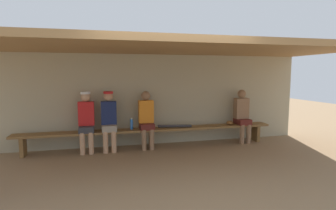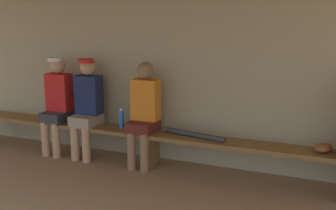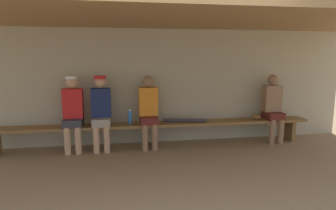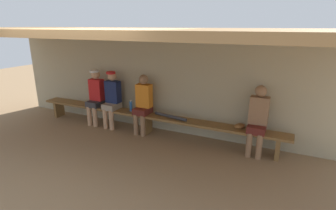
{
  "view_description": "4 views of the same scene",
  "coord_description": "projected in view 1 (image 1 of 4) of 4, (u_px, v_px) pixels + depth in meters",
  "views": [
    {
      "loc": [
        -1.09,
        -4.53,
        1.73
      ],
      "look_at": [
        0.29,
        1.1,
        1.06
      ],
      "focal_mm": 28.65,
      "sensor_mm": 36.0,
      "label": 1
    },
    {
      "loc": [
        2.14,
        -2.95,
        1.88
      ],
      "look_at": [
        0.43,
        1.06,
        0.95
      ],
      "focal_mm": 43.84,
      "sensor_mm": 36.0,
      "label": 2
    },
    {
      "loc": [
        -0.62,
        -3.66,
        1.67
      ],
      "look_at": [
        0.2,
        1.28,
        0.84
      ],
      "focal_mm": 30.96,
      "sensor_mm": 36.0,
      "label": 3
    },
    {
      "loc": [
        2.81,
        -3.3,
        2.38
      ],
      "look_at": [
        0.62,
        1.31,
        0.82
      ],
      "focal_mm": 28.14,
      "sensor_mm": 36.0,
      "label": 4
    }
  ],
  "objects": [
    {
      "name": "dugout_roof",
      "position": [
        158.0,
        47.0,
        5.24
      ],
      "size": [
        8.0,
        2.8,
        0.12
      ],
      "primitive_type": "cube",
      "color": "#9E7547",
      "rests_on": "back_wall"
    },
    {
      "name": "bench",
      "position": [
        151.0,
        132.0,
        6.28
      ],
      "size": [
        6.0,
        0.36,
        0.46
      ],
      "color": "brown",
      "rests_on": "ground"
    },
    {
      "name": "player_with_sunglasses",
      "position": [
        86.0,
        119.0,
        5.9
      ],
      "size": [
        0.34,
        0.42,
        1.34
      ],
      "color": "#333338",
      "rests_on": "ground"
    },
    {
      "name": "baseball_glove_worn",
      "position": [
        230.0,
        123.0,
        6.77
      ],
      "size": [
        0.26,
        0.29,
        0.09
      ],
      "primitive_type": "ellipsoid",
      "rotation": [
        0.0,
        0.0,
        4.25
      ],
      "color": "brown",
      "rests_on": "bench"
    },
    {
      "name": "baseball_bat",
      "position": [
        175.0,
        126.0,
        6.4
      ],
      "size": [
        0.81,
        0.22,
        0.07
      ],
      "primitive_type": "cylinder",
      "rotation": [
        0.0,
        1.57,
        -0.19
      ],
      "color": "#333338",
      "rests_on": "bench"
    },
    {
      "name": "player_rightmost",
      "position": [
        146.0,
        117.0,
        6.22
      ],
      "size": [
        0.34,
        0.42,
        1.34
      ],
      "color": "#591E19",
      "rests_on": "ground"
    },
    {
      "name": "ground_plane",
      "position": [
        167.0,
        171.0,
        4.83
      ],
      "size": [
        24.0,
        24.0,
        0.0
      ],
      "primitive_type": "plane",
      "color": "#8C6D4C"
    },
    {
      "name": "water_bottle_blue",
      "position": [
        132.0,
        124.0,
        6.18
      ],
      "size": [
        0.07,
        0.07,
        0.26
      ],
      "color": "blue",
      "rests_on": "bench"
    },
    {
      "name": "player_near_post",
      "position": [
        242.0,
        114.0,
        6.8
      ],
      "size": [
        0.34,
        0.42,
        1.34
      ],
      "color": "#591E19",
      "rests_on": "ground"
    },
    {
      "name": "player_in_blue",
      "position": [
        109.0,
        118.0,
        6.01
      ],
      "size": [
        0.34,
        0.42,
        1.34
      ],
      "color": "gray",
      "rests_on": "ground"
    },
    {
      "name": "back_wall",
      "position": [
        148.0,
        100.0,
        6.63
      ],
      "size": [
        8.0,
        0.2,
        2.2
      ],
      "primitive_type": "cube",
      "color": "tan",
      "rests_on": "ground"
    }
  ]
}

